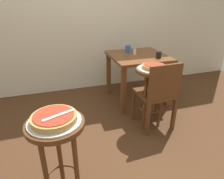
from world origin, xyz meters
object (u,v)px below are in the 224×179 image
object	(u,v)px
serving_plate_foreground	(55,122)
pizza_foreground	(54,118)
stool_foreground	(58,146)
condiment_shaker	(135,52)
pizza_middle	(153,66)
pizza_server_knife	(59,115)
stool_middle	(152,85)
cup_near_edge	(159,55)
wooden_chair	(158,93)
dining_table	(138,63)
serving_plate_middle	(153,69)
cup_far_edge	(128,49)

from	to	relation	value
serving_plate_foreground	pizza_foreground	distance (m)	0.03
stool_foreground	condiment_shaker	world-z (taller)	condiment_shaker
pizza_middle	serving_plate_foreground	bearing A→B (deg)	-146.02
pizza_server_knife	serving_plate_foreground	bearing A→B (deg)	124.32
pizza_foreground	stool_middle	xyz separation A→B (m)	(1.12, 0.75, -0.23)
cup_near_edge	pizza_server_knife	world-z (taller)	pizza_server_knife
wooden_chair	pizza_middle	bearing A→B (deg)	137.05
stool_foreground	wooden_chair	world-z (taller)	wooden_chair
pizza_foreground	pizza_server_knife	size ratio (longest dim) A/B	1.36
cup_near_edge	wooden_chair	distance (m)	0.67
pizza_foreground	dining_table	size ratio (longest dim) A/B	0.37
cup_near_edge	condiment_shaker	world-z (taller)	cup_near_edge
condiment_shaker	serving_plate_foreground	bearing A→B (deg)	-128.97
serving_plate_foreground	wooden_chair	size ratio (longest dim) A/B	0.41
pizza_foreground	serving_plate_middle	xyz separation A→B (m)	(1.12, 0.75, -0.03)
pizza_middle	stool_foreground	bearing A→B (deg)	-146.02
pizza_foreground	dining_table	xyz separation A→B (m)	(1.26, 1.46, -0.18)
serving_plate_foreground	stool_middle	size ratio (longest dim) A/B	0.47
serving_plate_foreground	pizza_middle	bearing A→B (deg)	33.98
serving_plate_foreground	condiment_shaker	bearing A→B (deg)	51.03
stool_middle	pizza_server_knife	bearing A→B (deg)	-144.59
cup_near_edge	condiment_shaker	bearing A→B (deg)	131.31
pizza_middle	stool_middle	bearing A→B (deg)	-90.00
stool_foreground	cup_far_edge	size ratio (longest dim) A/B	6.87
serving_plate_foreground	condiment_shaker	size ratio (longest dim) A/B	4.27
stool_foreground	pizza_foreground	world-z (taller)	pizza_foreground
condiment_shaker	pizza_server_knife	xyz separation A→B (m)	(-1.19, -1.52, 0.05)
condiment_shaker	pizza_server_knife	world-z (taller)	pizza_server_knife
serving_plate_middle	dining_table	xyz separation A→B (m)	(0.14, 0.71, -0.16)
serving_plate_foreground	cup_near_edge	bearing A→B (deg)	40.18
cup_near_edge	cup_far_edge	distance (m)	0.51
serving_plate_foreground	pizza_middle	size ratio (longest dim) A/B	1.40
serving_plate_middle	dining_table	bearing A→B (deg)	79.00
serving_plate_foreground	serving_plate_middle	size ratio (longest dim) A/B	0.98
condiment_shaker	serving_plate_middle	bearing A→B (deg)	-97.48
stool_middle	wooden_chair	xyz separation A→B (m)	(0.06, -0.06, -0.09)
dining_table	stool_middle	bearing A→B (deg)	-101.00
pizza_foreground	condiment_shaker	distance (m)	1.93
stool_foreground	cup_far_edge	world-z (taller)	cup_far_edge
pizza_server_knife	pizza_foreground	bearing A→B (deg)	124.32
stool_foreground	pizza_server_knife	world-z (taller)	pizza_server_knife
dining_table	cup_near_edge	bearing A→B (deg)	-48.97
condiment_shaker	wooden_chair	xyz separation A→B (m)	(-0.04, -0.81, -0.30)
stool_middle	wooden_chair	size ratio (longest dim) A/B	0.88
pizza_foreground	cup_near_edge	distance (m)	1.91
cup_near_edge	wooden_chair	size ratio (longest dim) A/B	0.11
cup_far_edge	dining_table	bearing A→B (deg)	-63.37
pizza_foreground	wooden_chair	size ratio (longest dim) A/B	0.35
wooden_chair	pizza_server_knife	distance (m)	1.40
serving_plate_middle	stool_foreground	bearing A→B (deg)	-146.02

